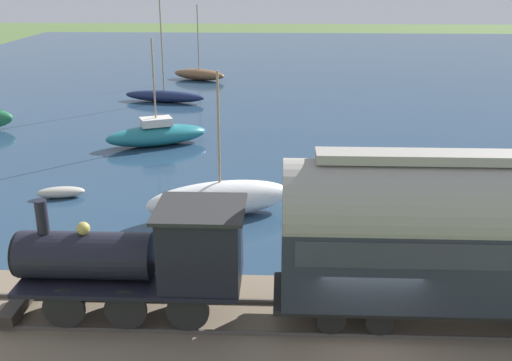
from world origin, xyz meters
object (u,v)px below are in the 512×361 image
Objects in this scene: passenger_coach at (470,232)px; rowboat_mid_harbor at (366,239)px; steam_locomotive at (148,254)px; sailboat_teal at (157,134)px; rowboat_off_pier at (388,208)px; sailboat_brown at (199,74)px; sailboat_white at (220,199)px; rowboat_near_shore at (479,219)px; rowboat_far_out at (61,192)px; sailboat_navy at (164,96)px.

rowboat_mid_harbor is (6.08, 1.67, -3.07)m from passenger_coach.
sailboat_teal reaches higher than steam_locomotive.
sailboat_teal reaches higher than rowboat_off_pier.
rowboat_mid_harbor is (6.08, -6.69, -2.28)m from steam_locomotive.
sailboat_brown reaches higher than rowboat_off_pier.
sailboat_teal is (10.28, 4.65, -0.11)m from sailboat_white.
sailboat_brown is at bearing -7.75° from rowboat_near_shore.
sailboat_teal is at bearing -29.36° from rowboat_far_out.
rowboat_off_pier is (9.20, 0.31, -3.08)m from passenger_coach.
sailboat_white is 7.52m from rowboat_far_out.
rowboat_mid_harbor is at bearing -140.63° from sailboat_brown.
sailboat_brown is 9.75m from sailboat_navy.
rowboat_off_pier is at bearing -41.19° from steam_locomotive.
passenger_coach reaches higher than rowboat_near_shore.
sailboat_navy is 4.19× the size of rowboat_far_out.
sailboat_white is at bearing 54.61° from rowboat_near_shore.
passenger_coach is 9.71m from rowboat_off_pier.
sailboat_white is at bearing -179.16° from sailboat_teal.
rowboat_off_pier is at bearing 38.15° from rowboat_near_shore.
passenger_coach is at bearing 125.61° from rowboat_near_shore.
rowboat_near_shore is at bearing -132.31° from sailboat_brown.
passenger_coach is 4.58× the size of rowboat_far_out.
sailboat_white is 2.83× the size of rowboat_far_out.
passenger_coach is 1.51× the size of sailboat_brown.
sailboat_teal is at bearing -157.00° from sailboat_brown.
sailboat_white is 22.95m from sailboat_navy.
rowboat_far_out is at bearing 116.48° from rowboat_mid_harbor.
sailboat_white is at bearing -148.99° from sailboat_brown.
sailboat_navy is at bearing 9.98° from steam_locomotive.
sailboat_teal is 16.29m from rowboat_mid_harbor.
rowboat_off_pier is (-9.50, -11.64, -0.49)m from sailboat_teal.
sailboat_brown is at bearing 17.09° from passenger_coach.
sailboat_navy is at bearing 3.45° from rowboat_near_shore.
sailboat_navy is at bearing -166.21° from sailboat_brown.
rowboat_mid_harbor is (-4.16, -12.91, -0.08)m from rowboat_far_out.
sailboat_white is 11.28m from sailboat_teal.
sailboat_teal reaches higher than rowboat_mid_harbor.
sailboat_brown is at bearing -16.41° from rowboat_far_out.
passenger_coach is 3.95× the size of rowboat_mid_harbor.
sailboat_navy is 3.35× the size of rowboat_near_shore.
sailboat_teal is 8.87m from rowboat_far_out.
sailboat_brown reaches higher than steam_locomotive.
rowboat_near_shore reaches higher than rowboat_off_pier.
rowboat_off_pier is (9.20, -8.05, -2.29)m from steam_locomotive.
sailboat_brown is at bearing 5.65° from steam_locomotive.
steam_locomotive is 14.19m from rowboat_near_shore.
sailboat_teal is at bearing -159.73° from sailboat_navy.
sailboat_teal is 2.77× the size of rowboat_far_out.
steam_locomotive is 2.57× the size of rowboat_mid_harbor.
passenger_coach is 11.42m from sailboat_white.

